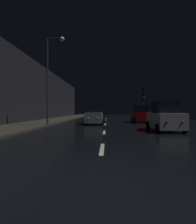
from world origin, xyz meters
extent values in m
cube|color=black|center=(0.00, 24.50, -0.01)|extent=(27.43, 84.00, 0.02)
cube|color=#38332B|center=(-7.52, 24.50, 0.07)|extent=(4.40, 84.00, 0.15)
cube|color=black|center=(-10.12, 21.00, 4.20)|extent=(0.80, 63.00, 8.40)
cube|color=beige|center=(0.00, 3.00, 0.01)|extent=(0.16, 2.20, 0.01)
cube|color=beige|center=(0.00, 8.49, 0.01)|extent=(0.16, 2.20, 0.01)
cube|color=beige|center=(0.00, 15.90, 0.01)|extent=(0.16, 2.20, 0.01)
cube|color=beige|center=(0.00, 24.87, 0.01)|extent=(0.16, 2.20, 0.01)
cube|color=beige|center=(0.00, 24.31, 0.01)|extent=(0.16, 2.20, 0.01)
cube|color=beige|center=(0.00, 30.79, 0.01)|extent=(0.16, 2.20, 0.01)
cylinder|color=#38383A|center=(5.22, 21.88, 1.48)|extent=(0.12, 0.12, 2.96)
cube|color=black|center=(5.22, 21.88, 3.91)|extent=(0.35, 0.38, 1.90)
sphere|color=black|center=(5.24, 21.70, 4.54)|extent=(0.22, 0.22, 0.22)
sphere|color=black|center=(5.24, 21.70, 3.91)|extent=(0.22, 0.22, 0.22)
sphere|color=#19D84C|center=(5.24, 21.70, 3.28)|extent=(0.22, 0.22, 0.22)
cylinder|color=#2D2D30|center=(-5.42, 13.13, 4.16)|extent=(0.16, 0.16, 8.32)
cylinder|color=#2D2D30|center=(-4.72, 13.13, 8.27)|extent=(1.40, 0.10, 0.10)
sphere|color=beige|center=(-4.02, 13.13, 8.17)|extent=(0.44, 0.44, 0.44)
cube|color=#A5A8AD|center=(-1.20, 16.14, 0.74)|extent=(1.72, 4.02, 1.05)
cube|color=black|center=(-1.20, 16.29, 1.67)|extent=(1.46, 2.01, 0.80)
cylinder|color=black|center=(-0.35, 14.74, 0.31)|extent=(0.21, 0.61, 0.61)
cylinder|color=black|center=(-2.04, 14.74, 0.31)|extent=(0.21, 0.61, 0.61)
cylinder|color=black|center=(-0.35, 17.55, 0.31)|extent=(0.21, 0.61, 0.61)
cylinder|color=black|center=(-2.04, 17.55, 0.31)|extent=(0.21, 0.61, 0.61)
sphere|color=white|center=(-0.72, 14.17, 0.74)|extent=(0.17, 0.17, 0.17)
sphere|color=white|center=(-1.67, 14.17, 0.74)|extent=(0.17, 0.17, 0.17)
sphere|color=red|center=(-0.72, 18.11, 0.74)|extent=(0.17, 0.17, 0.17)
sphere|color=red|center=(-1.67, 18.11, 0.74)|extent=(0.17, 0.17, 0.17)
cube|color=silver|center=(4.42, 9.76, 0.76)|extent=(1.78, 4.15, 1.09)
cube|color=black|center=(4.42, 9.62, 1.72)|extent=(1.51, 2.07, 0.83)
cylinder|color=black|center=(3.55, 11.22, 0.32)|extent=(0.22, 0.63, 0.63)
cylinder|color=black|center=(5.29, 11.22, 0.32)|extent=(0.22, 0.63, 0.63)
cylinder|color=black|center=(3.55, 8.31, 0.32)|extent=(0.22, 0.63, 0.63)
cylinder|color=black|center=(5.29, 8.31, 0.32)|extent=(0.22, 0.63, 0.63)
sphere|color=slate|center=(3.93, 11.80, 0.76)|extent=(0.18, 0.18, 0.18)
sphere|color=slate|center=(4.91, 11.80, 0.76)|extent=(0.18, 0.18, 0.18)
sphere|color=red|center=(3.93, 7.73, 0.76)|extent=(0.18, 0.18, 0.18)
sphere|color=red|center=(4.91, 7.73, 0.76)|extent=(0.18, 0.18, 0.18)
cube|color=maroon|center=(4.42, 19.59, 0.76)|extent=(1.77, 4.12, 1.08)
cube|color=black|center=(4.42, 19.44, 1.71)|extent=(1.50, 2.06, 0.82)
cylinder|color=black|center=(3.55, 21.03, 0.31)|extent=(0.22, 0.63, 0.63)
cylinder|color=black|center=(5.28, 21.03, 0.31)|extent=(0.22, 0.63, 0.63)
cylinder|color=black|center=(3.55, 18.15, 0.31)|extent=(0.22, 0.63, 0.63)
cylinder|color=black|center=(5.28, 18.15, 0.31)|extent=(0.22, 0.63, 0.63)
sphere|color=slate|center=(3.93, 21.61, 0.76)|extent=(0.18, 0.18, 0.18)
sphere|color=slate|center=(4.90, 21.61, 0.76)|extent=(0.18, 0.18, 0.18)
sphere|color=red|center=(3.93, 17.57, 0.76)|extent=(0.18, 0.18, 0.18)
sphere|color=red|center=(4.90, 17.57, 0.76)|extent=(0.18, 0.18, 0.18)
camera|label=1|loc=(0.19, -4.21, 1.49)|focal=30.01mm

